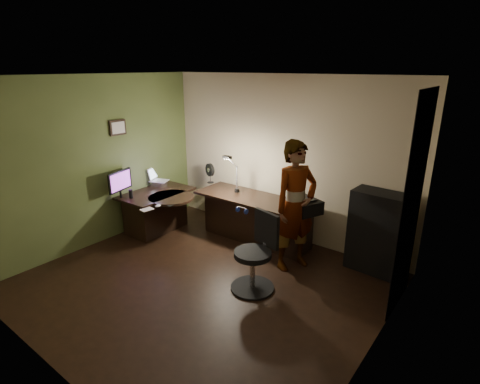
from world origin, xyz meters
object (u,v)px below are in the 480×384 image
Objects in this scene: desk_left at (157,211)px; desk_right at (254,220)px; office_chair at (253,254)px; cabinet at (379,233)px; person at (296,206)px; monitor at (120,188)px.

desk_right is at bearing 21.55° from desk_left.
office_chair is (2.43, -0.49, 0.16)m from desk_left.
person reaches higher than cabinet.
monitor is (-1.87, -1.23, 0.49)m from desk_right.
person is (0.94, -0.33, 0.55)m from desk_right.
cabinet is 1.14× the size of office_chair.
desk_left is 0.66× the size of person.
desk_left is at bearing 49.82° from monitor.
cabinet is at bearing -35.68° from person.
desk_right is at bearing 93.87° from person.
office_chair is (0.82, -1.19, 0.13)m from desk_right.
person is (2.81, 0.90, 0.06)m from monitor.
person is (-1.00, -0.61, 0.35)m from cabinet.
person is (2.55, 0.36, 0.58)m from desk_left.
desk_left is 2.37× the size of monitor.
cabinet reaches higher than office_chair.
person reaches higher than desk_right.
person reaches higher than monitor.
person reaches higher than desk_left.
desk_right is 1.74× the size of cabinet.
desk_right is 3.91× the size of monitor.
office_chair is (-1.12, -1.47, -0.07)m from cabinet.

